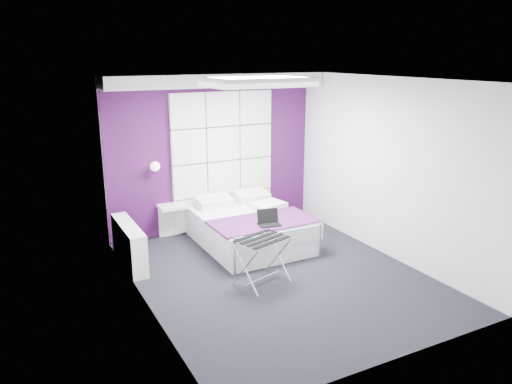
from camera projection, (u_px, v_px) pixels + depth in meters
The scene contains 15 objects.
floor at pixel (278, 275), 6.76m from camera, with size 4.40×4.40×0.00m, color black.
ceiling at pixel (281, 79), 6.07m from camera, with size 4.40×4.40×0.00m, color white.
wall_back at pixel (213, 153), 8.29m from camera, with size 3.60×3.60×0.00m, color white.
wall_left at pixel (141, 201), 5.61m from camera, with size 4.40×4.40×0.00m, color white.
wall_right at pixel (387, 168), 7.22m from camera, with size 4.40×4.40×0.00m, color white.
accent_wall at pixel (214, 153), 8.29m from camera, with size 3.58×0.02×2.58m, color #3D0E40.
soffit at pixel (218, 80), 7.76m from camera, with size 3.58×0.50×0.20m, color white.
headboard at pixel (223, 161), 8.34m from camera, with size 1.80×0.08×2.30m, color silver, non-canonical shape.
skylight at pixel (258, 81), 6.59m from camera, with size 1.36×0.86×0.12m, color white, non-canonical shape.
wall_lamp at pixel (154, 166), 7.73m from camera, with size 0.15×0.15×0.15m, color white.
radiator at pixel (129, 244), 7.04m from camera, with size 0.22×1.20×0.60m, color white.
bed at pixel (249, 227), 7.80m from camera, with size 1.54×1.86×0.66m.
nightstand at pixel (172, 206), 7.99m from camera, with size 0.44×0.34×0.05m, color white.
luggage_rack at pixel (262, 261), 6.45m from camera, with size 0.63×0.47×0.62m.
laptop at pixel (268, 221), 7.17m from camera, with size 0.31×0.22×0.23m.
Camera 1 is at (-3.14, -5.37, 2.90)m, focal length 35.00 mm.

